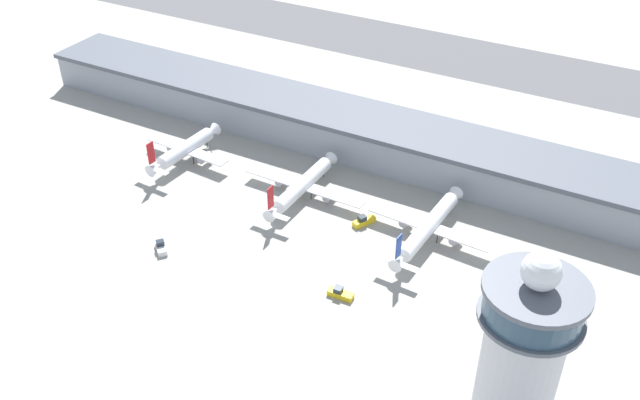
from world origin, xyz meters
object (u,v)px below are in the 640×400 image
at_px(control_tower, 517,378).
at_px(service_truck_fuel, 340,294).
at_px(airplane_gate_alpha, 185,149).
at_px(airplane_gate_bravo, 302,185).
at_px(service_truck_catering, 364,221).
at_px(airplane_gate_charlie, 428,227).
at_px(service_truck_baggage, 161,248).

bearing_deg(control_tower, service_truck_fuel, 150.12).
height_order(airplane_gate_alpha, airplane_gate_bravo, airplane_gate_alpha).
relative_size(control_tower, service_truck_catering, 7.42).
bearing_deg(control_tower, service_truck_catering, 134.34).
bearing_deg(airplane_gate_charlie, service_truck_baggage, -147.54).
bearing_deg(control_tower, service_truck_baggage, 168.13).
bearing_deg(service_truck_fuel, service_truck_baggage, -172.08).
height_order(airplane_gate_charlie, service_truck_catering, airplane_gate_charlie).
bearing_deg(airplane_gate_charlie, service_truck_catering, -174.12).
xyz_separation_m(control_tower, service_truck_baggage, (-102.98, 21.65, -24.79)).
height_order(airplane_gate_bravo, service_truck_catering, airplane_gate_bravo).
xyz_separation_m(service_truck_fuel, service_truck_baggage, (-52.58, -7.31, 0.08)).
bearing_deg(service_truck_catering, airplane_gate_charlie, 5.88).
height_order(airplane_gate_bravo, service_truck_fuel, airplane_gate_bravo).
bearing_deg(service_truck_catering, service_truck_fuel, -75.14).
bearing_deg(service_truck_baggage, airplane_gate_charlie, 32.46).
height_order(airplane_gate_alpha, service_truck_catering, airplane_gate_alpha).
distance_m(airplane_gate_bravo, airplane_gate_charlie, 42.06).
bearing_deg(service_truck_fuel, control_tower, -29.88).
relative_size(airplane_gate_charlie, service_truck_baggage, 6.74).
xyz_separation_m(service_truck_catering, service_truck_fuel, (8.24, -31.05, -0.10)).
bearing_deg(airplane_gate_bravo, control_tower, -38.04).
xyz_separation_m(control_tower, airplane_gate_charlie, (-39.58, 61.97, -21.23)).
distance_m(control_tower, airplane_gate_bravo, 105.86).
height_order(service_truck_catering, service_truck_baggage, service_truck_catering).
distance_m(airplane_gate_alpha, airplane_gate_charlie, 86.36).
distance_m(service_truck_catering, service_truck_baggage, 58.63).
bearing_deg(service_truck_fuel, airplane_gate_bravo, 131.81).
distance_m(airplane_gate_alpha, airplane_gate_bravo, 44.34).
distance_m(control_tower, airplane_gate_charlie, 76.53).
relative_size(airplane_gate_bravo, service_truck_fuel, 5.99).
xyz_separation_m(control_tower, airplane_gate_bravo, (-81.59, 63.84, -21.76)).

